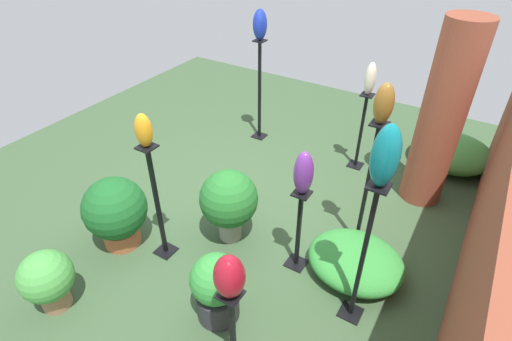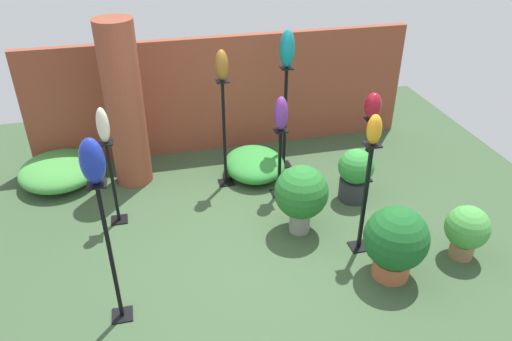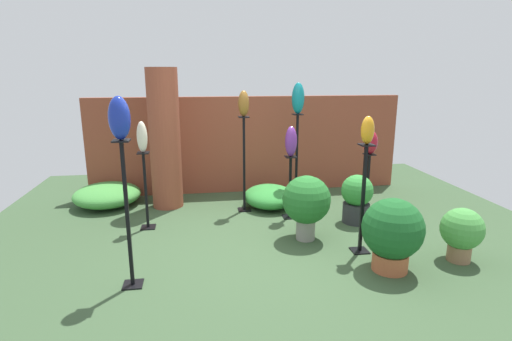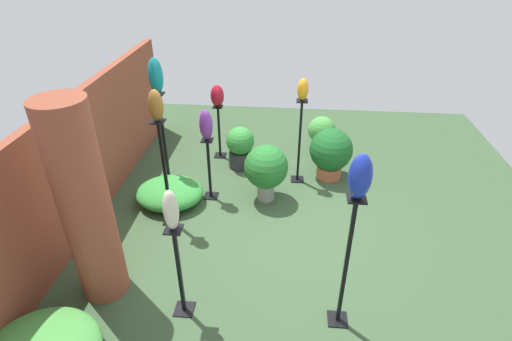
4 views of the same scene
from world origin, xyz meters
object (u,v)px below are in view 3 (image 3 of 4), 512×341
object	(u,v)px
potted_plant_front_left	(393,232)
art_vase_bronze	(244,104)
potted_plant_front_right	(306,202)
art_vase_teal	(298,98)
art_vase_violet	(291,141)
pedestal_cobalt	(128,221)
art_vase_ruby	(370,142)
pedestal_teal	(296,162)
pedestal_ruby	(367,186)
potted_plant_back_center	(357,197)
art_vase_cobalt	(119,118)
pedestal_amber	(363,204)
pedestal_bronze	(244,168)
art_vase_ivory	(142,137)
brick_pillar	(165,139)
pedestal_violet	(290,190)
art_vase_amber	(368,130)
potted_plant_walkway_edge	(462,231)
pedestal_ivory	(146,194)

from	to	relation	value
potted_plant_front_left	art_vase_bronze	bearing A→B (deg)	121.77
art_vase_bronze	potted_plant_front_right	world-z (taller)	art_vase_bronze
art_vase_teal	art_vase_violet	bearing A→B (deg)	-111.00
pedestal_cobalt	art_vase_ruby	size ratio (longest dim) A/B	4.24
pedestal_cobalt	art_vase_violet	world-z (taller)	pedestal_cobalt
pedestal_teal	art_vase_violet	world-z (taller)	pedestal_teal
pedestal_ruby	potted_plant_back_center	xyz separation A→B (m)	(-0.33, -0.40, -0.04)
potted_plant_back_center	art_vase_cobalt	bearing A→B (deg)	-155.30
pedestal_teal	pedestal_amber	size ratio (longest dim) A/B	1.11
pedestal_bronze	potted_plant_back_center	size ratio (longest dim) A/B	2.10
pedestal_cobalt	potted_plant_back_center	world-z (taller)	pedestal_cobalt
potted_plant_front_left	potted_plant_front_right	bearing A→B (deg)	126.13
potted_plant_front_left	art_vase_ivory	bearing A→B (deg)	149.26
brick_pillar	pedestal_amber	world-z (taller)	brick_pillar
art_vase_bronze	art_vase_ivory	bearing A→B (deg)	-159.54
pedestal_bronze	pedestal_ruby	bearing A→B (deg)	-10.61
pedestal_violet	potted_plant_back_center	distance (m)	0.97
pedestal_ruby	potted_plant_front_left	distance (m)	1.92
pedestal_cobalt	pedestal_bronze	xyz separation A→B (m)	(1.42, 2.12, -0.02)
art_vase_ruby	art_vase_amber	distance (m)	1.55
art_vase_ruby	art_vase_bronze	bearing A→B (deg)	169.39
art_vase_teal	potted_plant_front_right	distance (m)	1.96
pedestal_cobalt	art_vase_ruby	distance (m)	3.77
brick_pillar	pedestal_ruby	size ratio (longest dim) A/B	2.38
pedestal_ruby	potted_plant_front_left	size ratio (longest dim) A/B	1.13
pedestal_cobalt	art_vase_cobalt	xyz separation A→B (m)	(0.00, 0.00, 1.02)
pedestal_cobalt	potted_plant_front_left	size ratio (longest dim) A/B	1.84
pedestal_ruby	art_vase_teal	size ratio (longest dim) A/B	1.88
pedestal_cobalt	art_vase_violet	size ratio (longest dim) A/B	3.45
pedestal_amber	art_vase_violet	bearing A→B (deg)	114.54
art_vase_violet	potted_plant_front_right	xyz separation A→B (m)	(0.02, -0.81, -0.65)
pedestal_ruby	potted_plant_walkway_edge	xyz separation A→B (m)	(0.38, -1.75, -0.06)
art_vase_violet	art_vase_ivory	bearing A→B (deg)	-176.91
potted_plant_front_right	potted_plant_back_center	xyz separation A→B (m)	(0.89, 0.48, -0.14)
pedestal_ruby	art_vase_ivory	bearing A→B (deg)	-176.85
pedestal_ivory	art_vase_ruby	size ratio (longest dim) A/B	3.04
art_vase_violet	potted_plant_walkway_edge	xyz separation A→B (m)	(1.63, -1.68, -0.80)
art_vase_bronze	art_vase_violet	size ratio (longest dim) A/B	0.88
pedestal_bronze	potted_plant_front_left	bearing A→B (deg)	-58.23
pedestal_violet	potted_plant_front_left	world-z (taller)	pedestal_violet
pedestal_ruby	art_vase_ivory	world-z (taller)	art_vase_ivory
art_vase_ruby	brick_pillar	bearing A→B (deg)	166.44
pedestal_bronze	art_vase_amber	xyz separation A→B (m)	(1.22, -1.70, 0.81)
pedestal_amber	art_vase_ivory	world-z (taller)	art_vase_ivory
art_vase_ivory	pedestal_amber	bearing A→B (deg)	-23.71
pedestal_ruby	pedestal_violet	size ratio (longest dim) A/B	0.98
art_vase_cobalt	pedestal_ivory	bearing A→B (deg)	90.67
art_vase_teal	potted_plant_walkway_edge	distance (m)	3.07
pedestal_ruby	pedestal_ivory	size ratio (longest dim) A/B	0.85
potted_plant_back_center	pedestal_violet	bearing A→B (deg)	160.00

